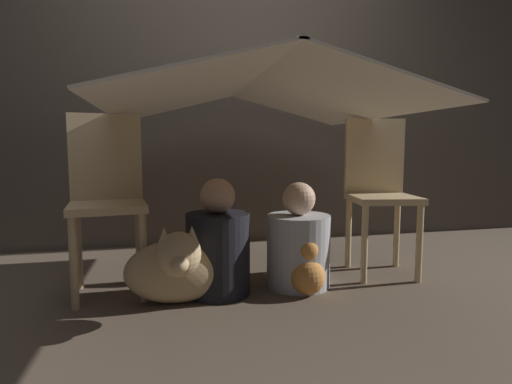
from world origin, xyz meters
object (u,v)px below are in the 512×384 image
Objects in this scene: dog at (178,267)px; chair_right at (379,188)px; person_second at (298,245)px; person_front at (218,247)px; chair_left at (107,194)px.

chair_right is at bearing 13.74° from dog.
chair_right is 0.64m from person_second.
chair_right reaches higher than person_second.
person_front is at bearing -177.17° from person_second.
person_second is at bearing -16.12° from chair_left.
chair_left is 1.03m from person_second.
person_front is at bearing -24.84° from chair_left.
chair_right is at bearing 15.04° from person_second.
chair_right is 1.64× the size of person_second.
person_front is 0.24m from dog.
chair_left is 0.63m from person_front.
chair_right is at bearing 9.76° from person_front.
chair_right is 1.84× the size of dog.
person_second is (0.98, -0.15, -0.28)m from chair_left.
chair_left is 1.84× the size of dog.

